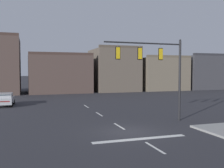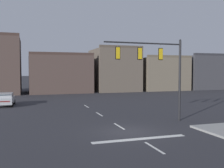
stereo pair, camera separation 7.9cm
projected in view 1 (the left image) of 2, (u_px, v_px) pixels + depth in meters
ground_plane at (129, 132)px, 18.70m from camera, size 400.00×400.00×0.00m
stop_bar_paint at (140, 139)px, 16.80m from camera, size 6.40×0.50×0.01m
lane_centreline at (119, 126)px, 20.59m from camera, size 0.16×26.40×0.01m
signal_mast_near_side at (157, 63)px, 22.02m from camera, size 7.04×0.46×7.09m
car_lot_nearside at (5, 99)px, 32.30m from camera, size 2.03×4.51×1.61m
building_row at (108, 71)px, 56.34m from camera, size 54.30×13.94×10.90m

